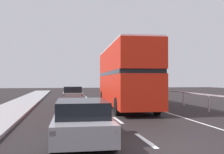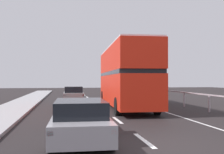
% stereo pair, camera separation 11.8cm
% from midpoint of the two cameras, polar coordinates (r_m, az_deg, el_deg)
% --- Properties ---
extents(ground_plane, '(73.89, 120.00, 0.10)m').
position_cam_midpoint_polar(ground_plane, '(8.59, 7.77, -14.20)').
color(ground_plane, black).
extents(lane_paint_markings, '(3.69, 46.00, 0.01)m').
position_cam_midpoint_polar(lane_paint_markings, '(17.04, 5.94, -7.24)').
color(lane_paint_markings, silver).
rests_on(lane_paint_markings, ground).
extents(bridge_side_railing, '(0.10, 42.00, 1.09)m').
position_cam_midpoint_polar(bridge_side_railing, '(19.11, 16.99, -3.86)').
color(bridge_side_railing, '#B5A8B2').
rests_on(bridge_side_railing, ground).
extents(double_decker_bus_red, '(2.99, 11.42, 4.28)m').
position_cam_midpoint_polar(double_decker_bus_red, '(19.13, 2.45, 0.35)').
color(double_decker_bus_red, red).
rests_on(double_decker_bus_red, ground).
extents(hatchback_car_near, '(1.95, 4.62, 1.31)m').
position_cam_midpoint_polar(hatchback_car_near, '(9.09, -6.85, -9.05)').
color(hatchback_car_near, gray).
rests_on(hatchback_car_near, ground).
extents(sedan_car_ahead, '(1.90, 4.18, 1.37)m').
position_cam_midpoint_polar(sedan_car_ahead, '(24.95, -8.46, -3.63)').
color(sedan_car_ahead, gray).
rests_on(sedan_car_ahead, ground).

